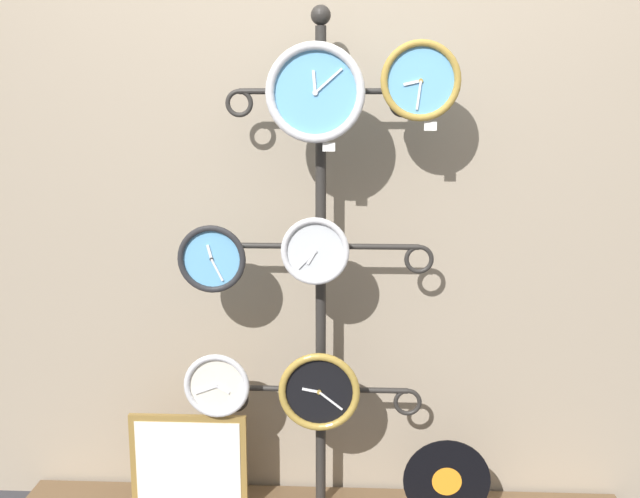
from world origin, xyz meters
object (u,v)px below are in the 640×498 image
clock_top_center (315,93)px  clock_middle_left (212,259)px  display_stand (321,363)px  clock_bottom_center (320,391)px  picture_frame (189,464)px  clock_bottom_left (217,385)px  vinyl_record (447,481)px  clock_top_right (421,81)px  clock_middle_center (315,251)px

clock_top_center → clock_middle_left: clock_top_center is taller
display_stand → clock_top_center: bearing=-95.9°
clock_top_center → clock_bottom_center: 1.00m
picture_frame → clock_bottom_left: bearing=-10.6°
clock_bottom_center → vinyl_record: 0.55m
clock_top_center → clock_bottom_left: 1.04m
clock_top_center → clock_middle_left: size_ratio=1.37×
clock_top_right → clock_middle_left: 0.89m
clock_bottom_left → clock_bottom_center: bearing=-1.5°
clock_top_center → clock_bottom_left: bearing=176.9°
clock_bottom_center → picture_frame: bearing=176.3°
vinyl_record → picture_frame: picture_frame is taller
display_stand → clock_top_right: bearing=-14.6°
clock_middle_center → clock_bottom_center: 0.49m
display_stand → clock_top_center: display_stand is taller
display_stand → clock_bottom_center: bearing=-89.1°
picture_frame → clock_top_right: bearing=-0.7°
vinyl_record → picture_frame: size_ratio=0.73×
clock_middle_center → clock_bottom_left: 0.59m
clock_middle_center → clock_top_right: bearing=3.9°
clock_top_center → clock_middle_center: (-0.00, 0.01, -0.51)m
clock_top_right → clock_middle_left: size_ratio=1.10×
clock_top_right → clock_bottom_left: bearing=-179.0°
clock_middle_center → display_stand: bearing=82.8°
clock_middle_left → clock_bottom_center: 0.58m
clock_top_right → clock_middle_center: (-0.33, -0.02, -0.55)m
vinyl_record → clock_bottom_left: bearing=-179.9°
clock_top_right → picture_frame: bearing=179.3°
clock_top_center → vinyl_record: clock_top_center is taller
clock_top_center → clock_middle_center: bearing=101.9°
clock_middle_left → clock_middle_center: clock_middle_center is taller
display_stand → clock_bottom_left: size_ratio=7.96×
clock_top_right → clock_middle_center: clock_top_right is taller
clock_middle_center → picture_frame: bearing=175.9°
clock_top_right → clock_top_center: bearing=-174.8°
clock_bottom_center → clock_top_right: bearing=3.8°
vinyl_record → clock_top_center: bearing=-177.5°
clock_middle_left → picture_frame: size_ratio=0.55×
display_stand → clock_top_right: size_ratio=7.15×
clock_middle_center → clock_bottom_left: clock_middle_center is taller
clock_bottom_center → vinyl_record: size_ratio=0.92×
picture_frame → clock_bottom_center: bearing=-3.7°
clock_middle_center → clock_bottom_center: size_ratio=0.81×
clock_middle_left → clock_bottom_center: (0.36, -0.02, -0.46)m
clock_bottom_left → clock_top_right: bearing=1.0°
display_stand → clock_middle_left: bearing=-166.8°
display_stand → vinyl_record: size_ratio=5.98×
clock_top_right → display_stand: bearing=165.4°
clock_bottom_left → clock_middle_center: bearing=-1.8°
clock_top_center → clock_top_right: size_ratio=1.24×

